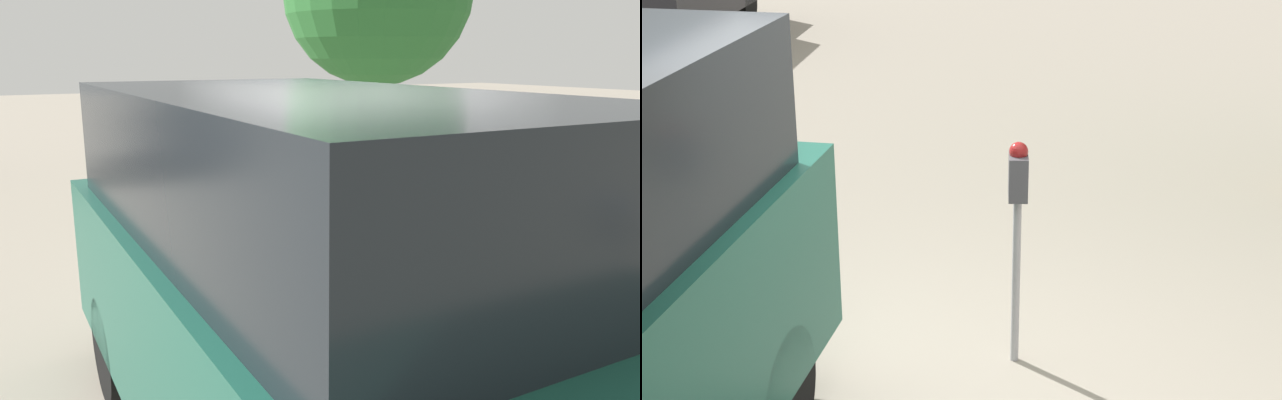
{
  "view_description": "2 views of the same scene",
  "coord_description": "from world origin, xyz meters",
  "views": [
    {
      "loc": [
        4.76,
        -3.07,
        2.4
      ],
      "look_at": [
        -1.34,
        0.39,
        0.79
      ],
      "focal_mm": 35.0,
      "sensor_mm": 36.0,
      "label": 1
    },
    {
      "loc": [
        4.56,
        1.1,
        3.08
      ],
      "look_at": [
        -1.43,
        0.13,
        0.75
      ],
      "focal_mm": 55.0,
      "sensor_mm": 36.0,
      "label": 2
    }
  ],
  "objects": [
    {
      "name": "parking_meter_near",
      "position": [
        -0.7,
        0.58,
        1.04
      ],
      "size": [
        0.21,
        0.14,
        1.4
      ],
      "rotation": [
        0.0,
        0.0,
        0.13
      ],
      "color": "#9E9EA3",
      "rests_on": "ground"
    }
  ]
}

